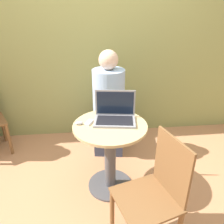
{
  "coord_description": "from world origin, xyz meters",
  "views": [
    {
      "loc": [
        -0.16,
        -1.7,
        1.64
      ],
      "look_at": [
        0.02,
        0.05,
        0.81
      ],
      "focal_mm": 35.0,
      "sensor_mm": 36.0,
      "label": 1
    }
  ],
  "objects_px": {
    "laptop": "(115,115)",
    "cell_phone": "(89,122)",
    "chair_empty": "(154,194)",
    "person_seated": "(109,112)"
  },
  "relations": [
    {
      "from": "cell_phone",
      "to": "person_seated",
      "type": "xyz_separation_m",
      "value": [
        0.24,
        0.61,
        -0.19
      ]
    },
    {
      "from": "laptop",
      "to": "chair_empty",
      "type": "bearing_deg",
      "value": -73.23
    },
    {
      "from": "laptop",
      "to": "person_seated",
      "type": "height_order",
      "value": "person_seated"
    },
    {
      "from": "laptop",
      "to": "person_seated",
      "type": "xyz_separation_m",
      "value": [
        0.0,
        0.58,
        -0.24
      ]
    },
    {
      "from": "cell_phone",
      "to": "chair_empty",
      "type": "xyz_separation_m",
      "value": [
        0.44,
        -0.64,
        -0.26
      ]
    },
    {
      "from": "laptop",
      "to": "cell_phone",
      "type": "height_order",
      "value": "laptop"
    },
    {
      "from": "chair_empty",
      "to": "person_seated",
      "type": "height_order",
      "value": "person_seated"
    },
    {
      "from": "chair_empty",
      "to": "person_seated",
      "type": "distance_m",
      "value": 1.27
    },
    {
      "from": "laptop",
      "to": "cell_phone",
      "type": "relative_size",
      "value": 3.48
    },
    {
      "from": "cell_phone",
      "to": "person_seated",
      "type": "distance_m",
      "value": 0.69
    }
  ]
}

